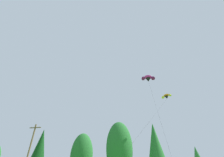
# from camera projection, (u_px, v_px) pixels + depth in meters

# --- Properties ---
(treeline_tree_b) EXTENTS (4.88, 4.88, 14.91)m
(treeline_tree_b) POSITION_uv_depth(u_px,v_px,m) (39.00, 151.00, 40.59)
(treeline_tree_b) COLOR #472D19
(treeline_tree_b) RESTS_ON ground_plane
(treeline_tree_c) EXTENTS (5.42, 5.42, 13.39)m
(treeline_tree_c) POSITION_uv_depth(u_px,v_px,m) (82.00, 156.00, 38.77)
(treeline_tree_c) COLOR #472D19
(treeline_tree_c) RESTS_ON ground_plane
(treeline_tree_d) EXTENTS (5.72, 5.72, 14.52)m
(treeline_tree_d) POSITION_uv_depth(u_px,v_px,m) (119.00, 148.00, 34.62)
(treeline_tree_d) COLOR #472D19
(treeline_tree_d) RESTS_ON ground_plane
(treeline_tree_e) EXTENTS (4.79, 4.79, 14.49)m
(treeline_tree_e) POSITION_uv_depth(u_px,v_px,m) (156.00, 147.00, 35.21)
(treeline_tree_e) COLOR #472D19
(treeline_tree_e) RESTS_ON ground_plane
(utility_pole) EXTENTS (2.20, 0.26, 11.46)m
(utility_pole) POSITION_uv_depth(u_px,v_px,m) (27.00, 157.00, 26.61)
(utility_pole) COLOR brown
(utility_pole) RESTS_ON ground_plane
(parafoil_kite_high_orange) EXTENTS (15.03, 16.73, 20.22)m
(parafoil_kite_high_orange) POSITION_uv_depth(u_px,v_px,m) (166.00, 96.00, 40.17)
(parafoil_kite_high_orange) COLOR orange
(parafoil_kite_mid_magenta) EXTENTS (3.21, 8.76, 20.62)m
(parafoil_kite_mid_magenta) POSITION_uv_depth(u_px,v_px,m) (148.00, 79.00, 34.83)
(parafoil_kite_mid_magenta) COLOR #D12893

